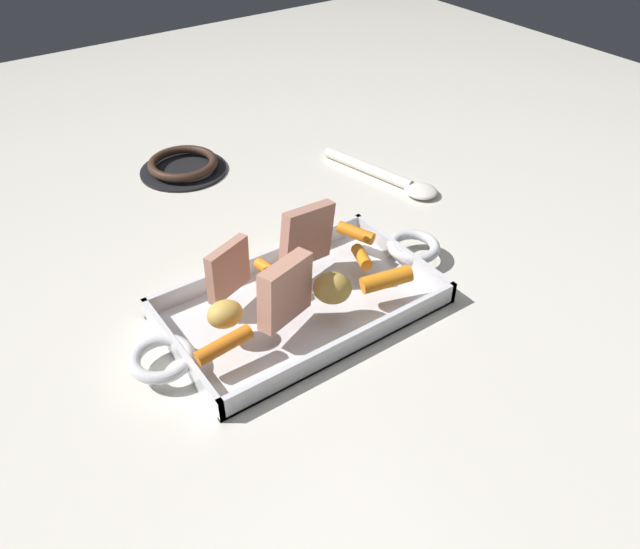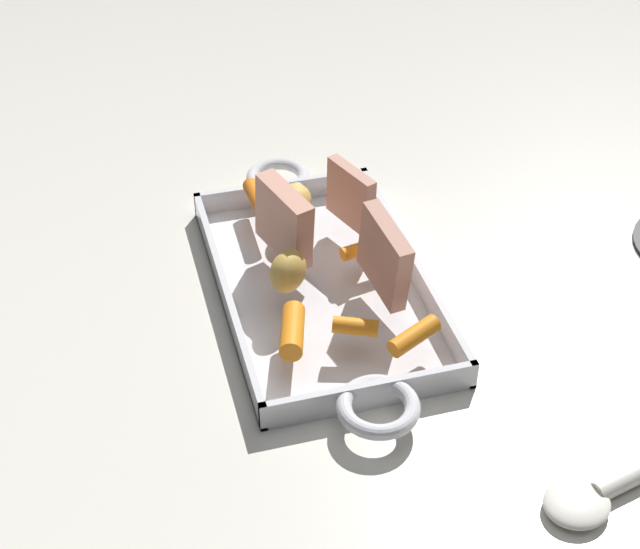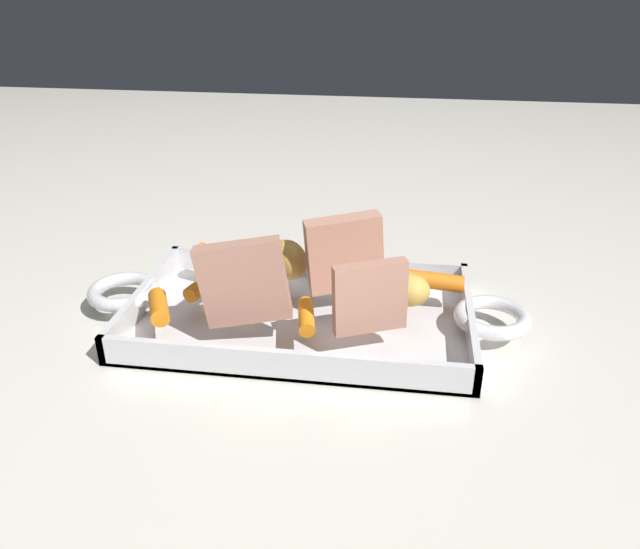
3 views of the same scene
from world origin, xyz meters
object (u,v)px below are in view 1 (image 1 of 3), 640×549
Objects in this scene: baby_carrot_northeast at (362,257)px; potato_golden_large at (332,288)px; baby_carrot_long at (271,271)px; baby_carrot_southeast at (356,233)px; roast_slice_outer at (228,269)px; roast_slice_thin at (285,291)px; stove_burner_rear at (183,166)px; roasting_dish at (301,304)px; baby_carrot_center_right at (386,279)px; serving_spoon at (390,178)px; roast_slice_thick at (307,235)px; potato_corner at (224,313)px; baby_carrot_short at (224,345)px.

potato_golden_large is (-0.08, -0.04, 0.01)m from baby_carrot_northeast.
baby_carrot_northeast reaches higher than baby_carrot_long.
baby_carrot_southeast reaches higher than baby_carrot_northeast.
roast_slice_outer reaches higher than potato_golden_large.
roast_slice_thin is 1.78× the size of baby_carrot_northeast.
roasting_dish is at bearing -94.96° from stove_burner_rear.
baby_carrot_center_right is 0.15m from baby_carrot_long.
serving_spoon is (0.21, 0.24, -0.03)m from baby_carrot_center_right.
baby_carrot_southeast is (0.17, 0.08, -0.03)m from roast_slice_thin.
baby_carrot_northeast is 0.28m from serving_spoon.
potato_golden_large is at bearing -139.44° from baby_carrot_southeast.
baby_carrot_southeast is 0.23m from serving_spoon.
roast_slice_thin reaches higher than baby_carrot_center_right.
baby_carrot_long is at bearing -178.29° from roast_slice_thick.
baby_carrot_southeast is 1.25× the size of potato_corner.
potato_golden_large is at bearing 168.95° from baby_carrot_center_right.
serving_spoon is (0.31, 0.19, -0.00)m from roasting_dish.
baby_carrot_northeast is at bearing 28.74° from potato_golden_large.
baby_carrot_long is (-0.11, 0.10, -0.00)m from baby_carrot_center_right.
potato_corner reaches higher than roasting_dish.
potato_golden_large is 0.37m from serving_spoon.
potato_corner is (-0.07, 0.03, -0.02)m from roast_slice_thin.
potato_corner is at bearing 178.89° from roasting_dish.
stove_burner_rear is 0.64× the size of serving_spoon.
roasting_dish is 0.06m from baby_carrot_long.
baby_carrot_long is 0.22× the size of serving_spoon.
baby_carrot_center_right is 1.29× the size of baby_carrot_long.
roasting_dish is 5.92× the size of roast_slice_thin.
roast_slice_outer is at bearing -83.03° from serving_spoon.
potato_golden_large is 0.13m from potato_corner.
stove_burner_rear is at bearing 85.04° from roasting_dish.
baby_carrot_southeast is (0.08, 0.00, -0.03)m from roast_slice_thick.
potato_golden_large is at bearing -62.91° from roasting_dish.
serving_spoon is (0.26, 0.14, -0.06)m from roast_slice_thick.
baby_carrot_northeast reaches higher than stove_burner_rear.
potato_corner is at bearing -152.77° from baby_carrot_long.
stove_burner_rear is at bearing 98.61° from baby_carrot_northeast.
roast_slice_thin is at bearing 169.32° from baby_carrot_center_right.
baby_carrot_short is at bearing -169.38° from baby_carrot_northeast.
potato_corner reaches higher than baby_carrot_long.
baby_carrot_southeast reaches higher than stove_burner_rear.
baby_carrot_short reaches higher than roasting_dish.
roast_slice_outer is 1.42× the size of potato_golden_large.
baby_carrot_center_right is (0.09, -0.05, 0.03)m from roasting_dish.
baby_carrot_southeast is (0.26, 0.09, -0.00)m from baby_carrot_short.
roast_slice_thick is 0.09m from baby_carrot_southeast.
baby_carrot_long is at bearing 37.18° from baby_carrot_short.
baby_carrot_short is (-0.06, -0.09, -0.02)m from roast_slice_outer.
baby_carrot_short is 0.49m from stove_burner_rear.
roasting_dish is 0.10m from baby_carrot_northeast.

